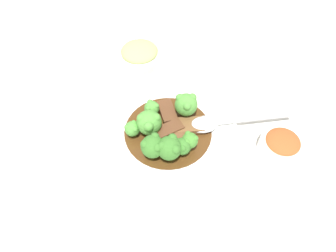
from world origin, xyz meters
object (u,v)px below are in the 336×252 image
object	(u,v)px
broccoli_floret_2	(152,108)
broccoli_floret_5	(190,140)
main_plate	(168,132)
side_bowl_appetizer	(140,56)
broccoli_floret_1	(170,148)
side_bowl_kimchi	(281,145)
serving_spoon	(212,123)
beef_strip_0	(169,130)
beef_strip_1	(168,112)
broccoli_floret_7	(132,129)
sauce_dish	(145,246)
beef_strip_2	(187,126)
beef_strip_3	(181,138)
broccoli_floret_4	(153,146)
broccoli_floret_6	(186,104)
broccoli_floret_0	(149,124)
broccoli_floret_3	(182,146)

from	to	relation	value
broccoli_floret_2	broccoli_floret_5	distance (m)	0.12
main_plate	side_bowl_appetizer	distance (m)	0.23
broccoli_floret_1	side_bowl_kimchi	world-z (taller)	broccoli_floret_1
serving_spoon	side_bowl_appetizer	distance (m)	0.26
main_plate	beef_strip_0	bearing A→B (deg)	9.63
beef_strip_1	serving_spoon	bearing A→B (deg)	69.24
broccoli_floret_7	sauce_dish	bearing A→B (deg)	6.26
main_plate	beef_strip_2	world-z (taller)	beef_strip_2
main_plate	broccoli_floret_2	size ratio (longest dim) A/B	8.10
side_bowl_appetizer	beef_strip_3	bearing A→B (deg)	20.00
main_plate	side_bowl_kimchi	bearing A→B (deg)	77.95
broccoli_floret_1	beef_strip_0	bearing A→B (deg)	-179.55
broccoli_floret_4	broccoli_floret_7	size ratio (longest dim) A/B	1.53
broccoli_floret_4	beef_strip_0	bearing A→B (deg)	148.94
broccoli_floret_1	side_bowl_kimchi	xyz separation A→B (m)	(-0.02, 0.23, -0.03)
beef_strip_0	broccoli_floret_6	size ratio (longest dim) A/B	1.23
main_plate	broccoli_floret_1	size ratio (longest dim) A/B	5.23
broccoli_floret_4	broccoli_floret_7	bearing A→B (deg)	-141.12
broccoli_floret_5	broccoli_floret_7	bearing A→B (deg)	-108.02
broccoli_floret_7	side_bowl_kimchi	xyz separation A→B (m)	(0.04, 0.31, -0.02)
broccoli_floret_0	broccoli_floret_5	bearing A→B (deg)	63.03
broccoli_floret_5	side_bowl_kimchi	world-z (taller)	broccoli_floret_5
main_plate	broccoli_floret_6	bearing A→B (deg)	135.98
main_plate	broccoli_floret_7	xyz separation A→B (m)	(0.01, -0.07, 0.03)
beef_strip_2	broccoli_floret_1	size ratio (longest dim) A/B	1.29
main_plate	broccoli_floret_4	world-z (taller)	broccoli_floret_4
broccoli_floret_0	serving_spoon	distance (m)	0.14
side_bowl_kimchi	beef_strip_3	bearing A→B (deg)	-96.56
broccoli_floret_5	side_bowl_appetizer	bearing A→B (deg)	-158.57
broccoli_floret_1	broccoli_floret_2	distance (m)	0.12
broccoli_floret_1	serving_spoon	bearing A→B (deg)	129.21
beef_strip_2	broccoli_floret_2	size ratio (longest dim) A/B	1.99
broccoli_floret_1	broccoli_floret_4	distance (m)	0.03
broccoli_floret_2	sauce_dish	distance (m)	0.28
beef_strip_3	sauce_dish	bearing A→B (deg)	-19.87
beef_strip_3	broccoli_floret_0	world-z (taller)	broccoli_floret_0
side_bowl_kimchi	broccoli_floret_7	bearing A→B (deg)	-97.71
beef_strip_1	broccoli_floret_0	bearing A→B (deg)	-39.31
beef_strip_2	broccoli_floret_0	world-z (taller)	broccoli_floret_0
main_plate	broccoli_floret_3	world-z (taller)	broccoli_floret_3
broccoli_floret_5	main_plate	bearing A→B (deg)	-137.54
beef_strip_3	broccoli_floret_5	xyz separation A→B (m)	(0.02, 0.01, 0.02)
broccoli_floret_4	serving_spoon	bearing A→B (deg)	118.83
beef_strip_2	serving_spoon	world-z (taller)	serving_spoon
beef_strip_0	serving_spoon	distance (m)	0.10
beef_strip_2	serving_spoon	size ratio (longest dim) A/B	0.32
beef_strip_3	serving_spoon	bearing A→B (deg)	117.64
beef_strip_2	broccoli_floret_3	distance (m)	0.07
main_plate	broccoli_floret_1	world-z (taller)	broccoli_floret_1
beef_strip_2	broccoli_floret_5	distance (m)	0.06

